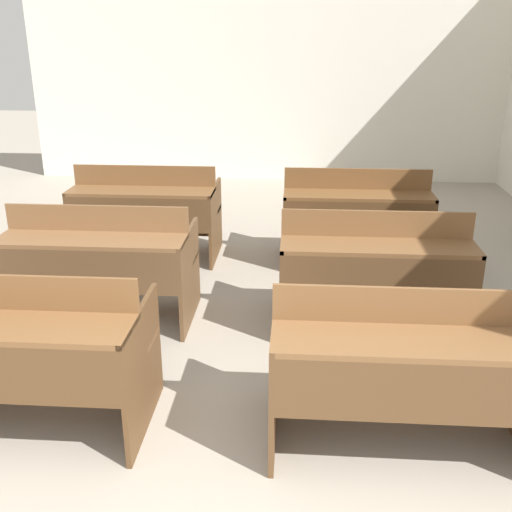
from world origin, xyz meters
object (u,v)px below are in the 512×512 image
object	(u,v)px
bench_front_left	(18,348)
bench_second_right	(374,267)
bench_third_left	(146,209)
bench_second_left	(100,260)
bench_third_right	(356,213)
bench_front_right	(403,364)

from	to	relation	value
bench_front_left	bench_second_right	xyz separation A→B (m)	(2.03, 1.32, 0.00)
bench_second_right	bench_third_left	bearing A→B (deg)	145.76
bench_front_left	bench_second_left	size ratio (longest dim) A/B	1.00
bench_second_left	bench_third_right	xyz separation A→B (m)	(2.00, 1.37, 0.00)
bench_third_right	bench_front_right	bearing A→B (deg)	-89.79
bench_second_right	bench_second_left	bearing A→B (deg)	-179.86
bench_third_left	bench_third_right	size ratio (longest dim) A/B	1.00
bench_front_left	bench_second_right	world-z (taller)	same
bench_second_right	bench_third_right	world-z (taller)	same
bench_third_right	bench_front_left	bearing A→B (deg)	-126.91
bench_front_right	bench_second_left	size ratio (longest dim) A/B	1.00
bench_second_left	bench_second_right	size ratio (longest dim) A/B	1.00
bench_front_left	bench_second_right	distance (m)	2.43
bench_second_left	bench_third_right	size ratio (longest dim) A/B	1.00
bench_front_right	bench_second_right	world-z (taller)	same
bench_second_left	bench_front_left	bearing A→B (deg)	-91.04
bench_second_right	bench_third_left	size ratio (longest dim) A/B	1.00
bench_front_right	bench_second_left	bearing A→B (deg)	146.32
bench_front_left	bench_third_left	bearing A→B (deg)	89.24
bench_second_right	bench_front_right	bearing A→B (deg)	-90.19
bench_front_left	bench_second_left	distance (m)	1.32
bench_front_right	bench_third_right	size ratio (longest dim) A/B	1.00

